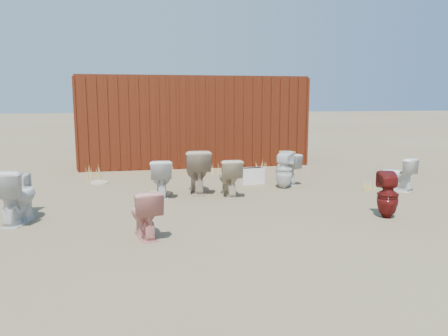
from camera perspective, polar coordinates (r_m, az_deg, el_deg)
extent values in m
plane|color=brown|center=(7.57, 0.91, -4.82)|extent=(100.00, 100.00, 0.00)
cube|color=#541E0E|center=(12.49, -4.26, 6.23)|extent=(6.00, 2.40, 2.40)
imported|color=silver|center=(7.08, -25.56, -3.30)|extent=(0.61, 0.88, 0.82)
imported|color=#E69085|center=(5.85, -10.30, -5.85)|extent=(0.49, 0.70, 0.65)
imported|color=white|center=(8.16, -8.22, -1.33)|extent=(0.43, 0.72, 0.71)
imported|color=#601210|center=(7.15, 20.60, -3.32)|extent=(0.40, 0.40, 0.71)
imported|color=white|center=(9.30, 21.74, -0.74)|extent=(0.63, 0.76, 0.67)
imported|color=silver|center=(7.54, -25.13, -3.14)|extent=(0.33, 0.34, 0.67)
imported|color=#C3AA8F|center=(8.46, -3.56, -0.41)|extent=(0.50, 0.85, 0.85)
imported|color=beige|center=(8.17, 0.65, -1.23)|extent=(0.40, 0.70, 0.71)
imported|color=white|center=(9.42, 8.22, -0.06)|extent=(0.47, 0.71, 0.67)
imported|color=white|center=(8.96, 7.82, -0.25)|extent=(0.49, 0.49, 0.76)
ellipsoid|color=gold|center=(9.37, 8.26, 2.05)|extent=(0.34, 0.43, 0.02)
cube|color=white|center=(9.38, 3.72, -1.03)|extent=(0.52, 0.26, 0.35)
ellipsoid|color=beige|center=(9.88, -15.98, -1.81)|extent=(0.48, 0.57, 0.02)
ellipsoid|color=beige|center=(8.51, -8.43, -3.27)|extent=(0.59, 0.58, 0.02)
cone|color=tan|center=(10.41, -16.59, -0.53)|extent=(0.36, 0.36, 0.30)
cone|color=tan|center=(10.45, -0.78, -0.25)|extent=(0.32, 0.32, 0.24)
cone|color=tan|center=(10.70, 8.61, -0.04)|extent=(0.36, 0.36, 0.28)
cone|color=tan|center=(10.83, -7.36, 0.07)|extent=(0.30, 0.30, 0.27)
cone|color=tan|center=(11.26, 4.91, 0.44)|extent=(0.34, 0.34, 0.26)
cone|color=tan|center=(9.17, 18.47, -2.04)|extent=(0.28, 0.28, 0.25)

